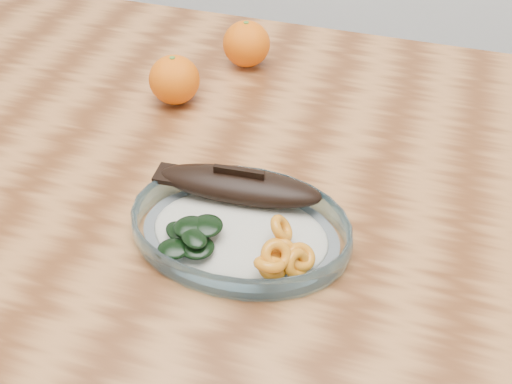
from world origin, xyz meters
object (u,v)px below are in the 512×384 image
Objects in this scene: plated_meal at (240,226)px; dining_table at (223,213)px; orange_right at (246,44)px; orange_left at (174,80)px.

dining_table is at bearing 117.55° from plated_meal.
orange_right is (-0.11, 0.37, 0.02)m from plated_meal.
dining_table is 16.44× the size of orange_left.
plated_meal is 0.39m from orange_right.
dining_table is 0.19m from plated_meal.
orange_left is at bearing -116.72° from orange_right.
dining_table is at bearing -80.20° from orange_right.
orange_left is at bearing 135.10° from dining_table.
plated_meal is 6.19× the size of orange_right.
dining_table is 0.20m from orange_left.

